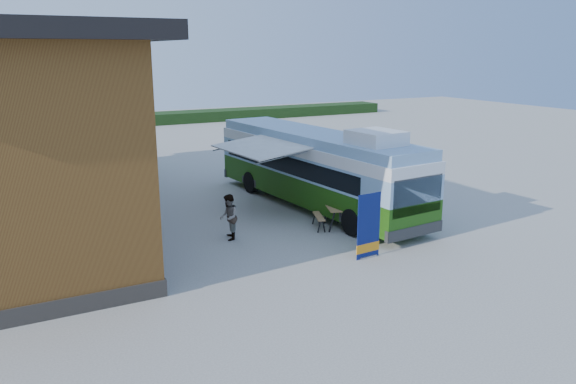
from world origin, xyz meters
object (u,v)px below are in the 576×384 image
bus (315,166)px  slurry_tanker (87,150)px  picnic_table (334,212)px  banner (368,232)px  person_a (144,215)px  person_b (229,217)px

bus → slurry_tanker: bus is taller
bus → picnic_table: (-0.93, -3.02, -1.20)m
slurry_tanker → banner: bearing=-82.5°
person_a → slurry_tanker: 12.94m
person_a → slurry_tanker: size_ratio=0.28×
bus → picnic_table: size_ratio=6.90×
bus → person_a: bearing=180.0°
picnic_table → person_b: (-4.15, 0.61, 0.22)m
person_b → slurry_tanker: 14.91m
bus → person_a: 7.82m
person_b → picnic_table: bearing=101.8°
bus → person_b: bearing=-159.6°
person_b → slurry_tanker: bearing=-149.7°
banner → picnic_table: (0.76, 3.31, -0.28)m
banner → person_b: size_ratio=1.31×
slurry_tanker → picnic_table: bearing=-76.5°
person_a → slurry_tanker: bearing=44.2°
bus → picnic_table: 3.38m
banner → person_a: bearing=131.9°
banner → bus: bearing=70.1°
bus → person_b: (-5.08, -2.42, -0.99)m
banner → person_b: 5.18m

